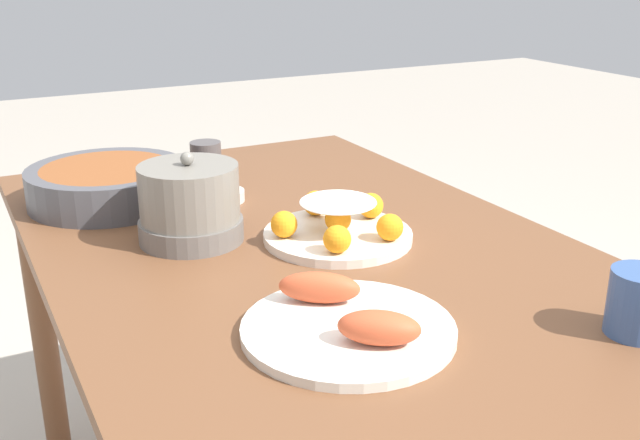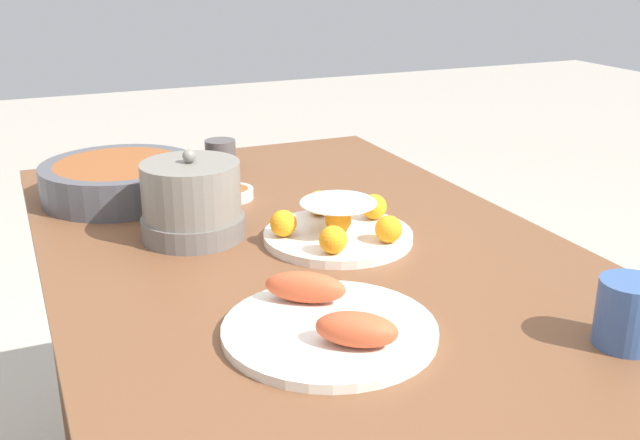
# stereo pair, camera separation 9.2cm
# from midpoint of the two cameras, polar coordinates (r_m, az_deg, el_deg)

# --- Properties ---
(dining_table) EXTENTS (1.38, 0.89, 0.77)m
(dining_table) POSITION_cam_midpoint_polar(r_m,az_deg,el_deg) (1.38, 0.56, -5.57)
(dining_table) COLOR brown
(dining_table) RESTS_ON ground_plane
(cake_plate) EXTENTS (0.27, 0.27, 0.08)m
(cake_plate) POSITION_cam_midpoint_polar(r_m,az_deg,el_deg) (1.34, 3.38, -0.50)
(cake_plate) COLOR silver
(cake_plate) RESTS_ON dining_table
(serving_bowl) EXTENTS (0.33, 0.33, 0.08)m
(serving_bowl) POSITION_cam_midpoint_polar(r_m,az_deg,el_deg) (1.61, -13.41, 3.05)
(serving_bowl) COLOR #4C4C51
(serving_bowl) RESTS_ON dining_table
(sauce_bowl) EXTENTS (0.10, 0.10, 0.02)m
(sauce_bowl) POSITION_cam_midpoint_polar(r_m,az_deg,el_deg) (1.57, -5.18, 2.03)
(sauce_bowl) COLOR beige
(sauce_bowl) RESTS_ON dining_table
(seafood_platter) EXTENTS (0.29, 0.29, 0.06)m
(seafood_platter) POSITION_cam_midpoint_polar(r_m,az_deg,el_deg) (1.02, 3.35, -7.95)
(seafood_platter) COLOR silver
(seafood_platter) RESTS_ON dining_table
(cup_near) EXTENTS (0.08, 0.08, 0.09)m
(cup_near) POSITION_cam_midpoint_polar(r_m,az_deg,el_deg) (1.08, 24.69, -6.51)
(cup_near) COLOR #38568E
(cup_near) RESTS_ON dining_table
(cup_far) EXTENTS (0.07, 0.07, 0.08)m
(cup_far) POSITION_cam_midpoint_polar(r_m,az_deg,el_deg) (1.76, -6.10, 4.85)
(cup_far) COLOR #4C4747
(cup_far) RESTS_ON dining_table
(warming_pot) EXTENTS (0.19, 0.19, 0.16)m
(warming_pot) POSITION_cam_midpoint_polar(r_m,az_deg,el_deg) (1.35, -7.83, 1.42)
(warming_pot) COLOR #66605B
(warming_pot) RESTS_ON dining_table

